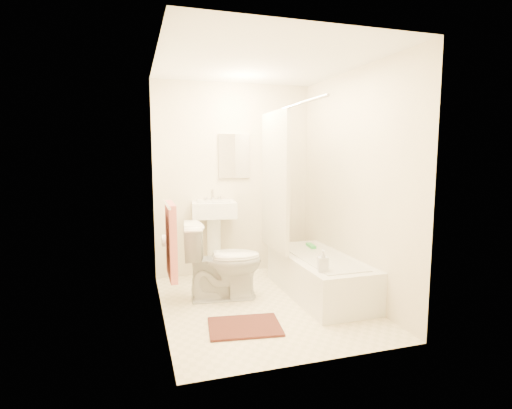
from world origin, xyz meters
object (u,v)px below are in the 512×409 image
object	(u,v)px
sink	(214,236)
bathtub	(319,275)
soap_bottle	(323,261)
toilet	(223,261)
bath_mat	(245,326)

from	to	relation	value
sink	bathtub	world-z (taller)	sink
soap_bottle	sink	bearing A→B (deg)	117.15
sink	bathtub	bearing A→B (deg)	-38.12
toilet	sink	bearing A→B (deg)	2.61
toilet	sink	size ratio (longest dim) A/B	0.80
toilet	bath_mat	distance (m)	0.87
bathtub	soap_bottle	size ratio (longest dim) A/B	7.26
bathtub	sink	bearing A→B (deg)	135.13
bath_mat	soap_bottle	bearing A→B (deg)	5.13
toilet	soap_bottle	size ratio (longest dim) A/B	3.97
sink	bathtub	size ratio (longest dim) A/B	0.69
toilet	bathtub	world-z (taller)	toilet
sink	soap_bottle	bearing A→B (deg)	-56.10
toilet	soap_bottle	bearing A→B (deg)	-124.33
soap_bottle	bath_mat	bearing A→B (deg)	-174.87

